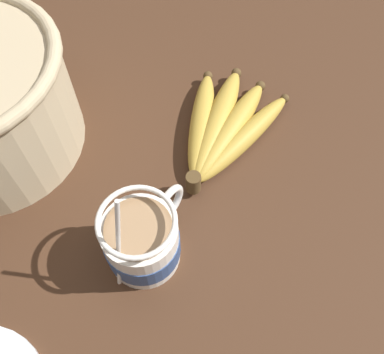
# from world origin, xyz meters

# --- Properties ---
(table) EXTENTS (1.27, 1.27, 0.04)m
(table) POSITION_xyz_m (0.00, 0.00, 0.02)
(table) COLOR #422819
(table) RESTS_ON ground
(coffee_mug) EXTENTS (0.13, 0.09, 0.17)m
(coffee_mug) POSITION_xyz_m (-0.04, 0.02, 0.08)
(coffee_mug) COLOR white
(coffee_mug) RESTS_ON table
(banana_bunch) EXTENTS (0.22, 0.15, 0.04)m
(banana_bunch) POSITION_xyz_m (0.17, 0.04, 0.05)
(banana_bunch) COLOR #4C381E
(banana_bunch) RESTS_ON table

